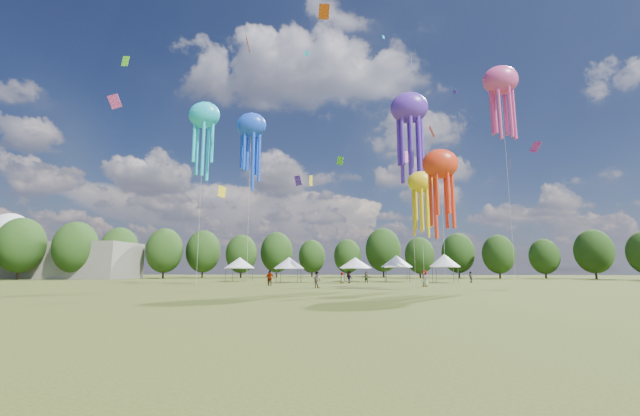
# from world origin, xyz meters

# --- Properties ---
(ground) EXTENTS (300.00, 300.00, 0.00)m
(ground) POSITION_xyz_m (0.00, 0.00, 0.00)
(ground) COLOR #384416
(ground) RESTS_ON ground
(spectator_near) EXTENTS (1.10, 1.06, 1.79)m
(spectator_near) POSITION_xyz_m (-5.41, 32.93, 0.90)
(spectator_near) COLOR gray
(spectator_near) RESTS_ON ground
(spectators_far) EXTENTS (30.33, 17.32, 1.92)m
(spectators_far) POSITION_xyz_m (-0.25, 46.59, 0.88)
(spectators_far) COLOR gray
(spectators_far) RESTS_ON ground
(festival_tents) EXTENTS (39.10, 11.81, 4.45)m
(festival_tents) POSITION_xyz_m (-3.35, 55.91, 3.25)
(festival_tents) COLOR #47474C
(festival_tents) RESTS_ON ground
(show_kites) EXTENTS (46.22, 22.02, 31.67)m
(show_kites) POSITION_xyz_m (2.68, 39.82, 20.85)
(show_kites) COLOR blue
(show_kites) RESTS_ON ground
(small_kites) EXTENTS (68.78, 60.25, 43.80)m
(small_kites) POSITION_xyz_m (-0.10, 43.13, 28.96)
(small_kites) COLOR blue
(small_kites) RESTS_ON ground
(treeline) EXTENTS (201.57, 95.24, 13.43)m
(treeline) POSITION_xyz_m (-3.87, 62.51, 6.54)
(treeline) COLOR #38281C
(treeline) RESTS_ON ground
(hangar) EXTENTS (40.00, 12.00, 8.00)m
(hangar) POSITION_xyz_m (-72.00, 72.00, 4.00)
(hangar) COLOR gray
(hangar) RESTS_ON ground
(radome) EXTENTS (9.00, 9.00, 16.00)m
(radome) POSITION_xyz_m (-88.00, 78.00, 9.99)
(radome) COLOR white
(radome) RESTS_ON ground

